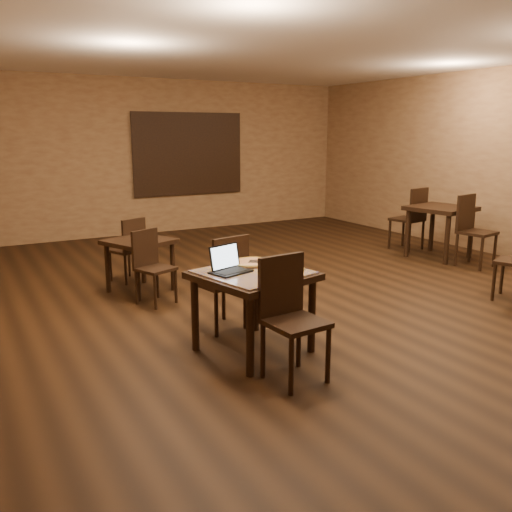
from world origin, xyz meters
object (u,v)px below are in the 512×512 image
tiled_table (253,282)px  other_table_b_chair_far (130,246)px  chair_main_far (225,277)px  other_table_a_chair_far (412,215)px  pizza_pan (252,264)px  laptop (228,265)px  chair_main_near (289,310)px  other_table_b_chair_near (151,262)px  other_table_a (440,215)px  other_table_a_chair_near (472,226)px  other_table_b (140,248)px

tiled_table → other_table_b_chair_far: size_ratio=1.27×
chair_main_far → other_table_a_chair_far: size_ratio=0.92×
other_table_a_chair_far → other_table_b_chair_far: size_ratio=1.23×
tiled_table → other_table_a_chair_far: 5.17m
other_table_b_chair_far → pizza_pan: bearing=76.0°
chair_main_far → laptop: 0.61m
chair_main_near → other_table_a_chair_far: other_table_a_chair_far is taller
other_table_b_chair_near → chair_main_near: bearing=-105.0°
pizza_pan → other_table_a: bearing=20.7°
other_table_b_chair_near → chair_main_far: bearing=-97.0°
tiled_table → other_table_a_chair_far: (4.51, 2.52, -0.06)m
other_table_a → other_table_b_chair_far: (-4.77, 1.01, -0.20)m
other_table_b_chair_far → other_table_a_chair_far: bearing=153.0°
pizza_pan → other_table_a_chair_near: other_table_a_chair_near is taller
tiled_table → laptop: (-0.20, 0.10, 0.16)m
tiled_table → chair_main_far: 0.62m
pizza_pan → other_table_a: other_table_a is taller
laptop → other_table_b_chair_near: laptop is taller
other_table_b_chair_far → other_table_a_chair_near: bearing=138.6°
pizza_pan → other_table_b: 2.20m
other_table_b_chair_near → pizza_pan: bearing=-97.0°
other_table_a → chair_main_near: bearing=-161.6°
other_table_a_chair_near → other_table_b_chair_far: bearing=150.3°
other_table_a → other_table_a_chair_far: other_table_a_chair_far is taller
chair_main_far → pizza_pan: (0.10, -0.37, 0.21)m
other_table_b → other_table_b_chair_near: bearing=-115.6°
other_table_a → laptop: bearing=-169.8°
chair_main_near → laptop: bearing=100.1°
chair_main_far → other_table_b_chair_near: chair_main_far is taller
chair_main_far → other_table_a_chair_far: bearing=-168.0°
chair_main_far → pizza_pan: 0.44m
other_table_b_chair_near → tiled_table: bearing=-102.4°
other_table_a_chair_near → other_table_b_chair_near: bearing=162.1°
chair_main_near → other_table_b_chair_far: (-0.27, 3.51, -0.08)m
tiled_table → laptop: size_ratio=2.77×
chair_main_far → other_table_b_chair_near: (-0.35, 1.26, -0.07)m
laptop → other_table_b: (-0.10, 2.29, -0.26)m
tiled_table → laptop: 0.28m
laptop → other_table_b: size_ratio=0.42×
other_table_a_chair_far → other_table_b_chair_near: 4.89m
tiled_table → pizza_pan: size_ratio=3.40×
chair_main_far → other_table_a: chair_main_far is taller
other_table_a → other_table_a_chair_far: bearing=77.7°
chair_main_far → other_table_a: (4.48, 1.28, 0.13)m
laptop → other_table_a: laptop is taller
tiled_table → other_table_b_chair_far: 2.92m
laptop → other_table_a_chair_near: other_table_a_chair_near is taller
chair_main_far → laptop: size_ratio=2.49×
chair_main_near → laptop: 0.78m
other_table_b → other_table_b_chair_near: size_ratio=1.08×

